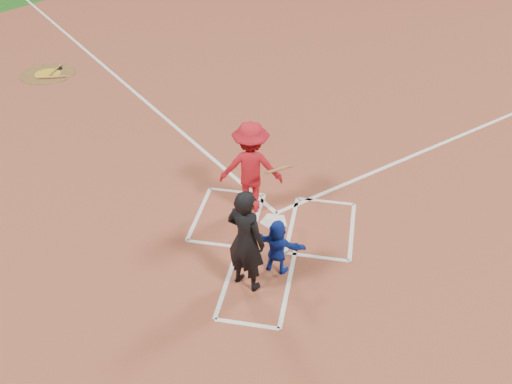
% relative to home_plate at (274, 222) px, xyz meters
% --- Properties ---
extents(ground, '(120.00, 120.00, 0.00)m').
position_rel_home_plate_xyz_m(ground, '(0.00, 0.00, -0.02)').
color(ground, '#185415').
rests_on(ground, ground).
extents(home_plate_dirt, '(28.00, 28.00, 0.01)m').
position_rel_home_plate_xyz_m(home_plate_dirt, '(0.00, 6.00, -0.01)').
color(home_plate_dirt, brown).
rests_on(home_plate_dirt, ground).
extents(home_plate, '(0.60, 0.60, 0.02)m').
position_rel_home_plate_xyz_m(home_plate, '(0.00, 0.00, 0.00)').
color(home_plate, white).
rests_on(home_plate, home_plate_dirt).
extents(on_deck_circle, '(1.70, 1.70, 0.01)m').
position_rel_home_plate_xyz_m(on_deck_circle, '(-8.19, 6.09, -0.00)').
color(on_deck_circle, brown).
rests_on(on_deck_circle, home_plate_dirt).
extents(on_deck_logo, '(0.80, 0.80, 0.00)m').
position_rel_home_plate_xyz_m(on_deck_logo, '(-8.19, 6.09, 0.00)').
color(on_deck_logo, gold).
rests_on(on_deck_logo, on_deck_circle).
extents(on_deck_bat_a, '(0.11, 0.84, 0.06)m').
position_rel_home_plate_xyz_m(on_deck_bat_a, '(-8.04, 6.34, 0.03)').
color(on_deck_bat_a, olive).
rests_on(on_deck_bat_a, on_deck_circle).
extents(on_deck_bat_c, '(0.82, 0.33, 0.06)m').
position_rel_home_plate_xyz_m(on_deck_bat_c, '(-7.89, 5.79, 0.03)').
color(on_deck_bat_c, '#AA6A3E').
rests_on(on_deck_bat_c, on_deck_circle).
extents(bat_weight_donut, '(0.19, 0.19, 0.05)m').
position_rel_home_plate_xyz_m(bat_weight_donut, '(-7.99, 6.49, 0.03)').
color(bat_weight_donut, black).
rests_on(bat_weight_donut, on_deck_circle).
extents(catcher, '(1.07, 0.52, 1.10)m').
position_rel_home_plate_xyz_m(catcher, '(0.28, -1.39, 0.54)').
color(catcher, '#1534AC').
rests_on(catcher, home_plate_dirt).
extents(umpire, '(0.87, 0.74, 2.02)m').
position_rel_home_plate_xyz_m(umpire, '(-0.20, -1.86, 1.00)').
color(umpire, black).
rests_on(umpire, home_plate_dirt).
extents(chalk_markings, '(28.35, 17.32, 0.01)m').
position_rel_home_plate_xyz_m(chalk_markings, '(0.00, 5.29, -0.01)').
color(chalk_markings, white).
rests_on(chalk_markings, home_plate_dirt).
extents(batter_at_plate, '(1.54, 0.99, 2.01)m').
position_rel_home_plate_xyz_m(batter_at_plate, '(-0.56, 0.39, 1.00)').
color(batter_at_plate, red).
rests_on(batter_at_plate, home_plate_dirt).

